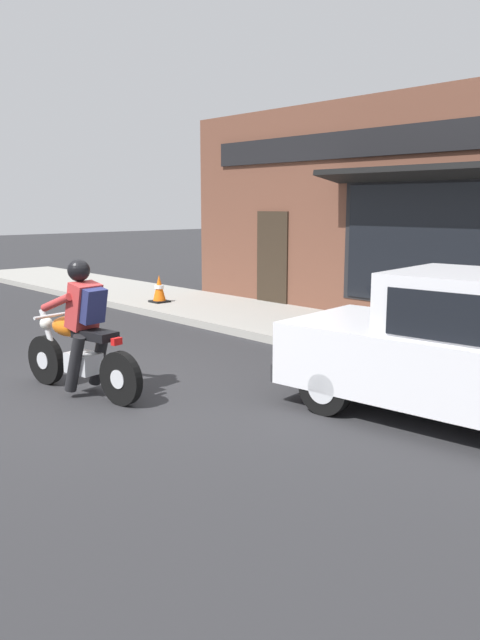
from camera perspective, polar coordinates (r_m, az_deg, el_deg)
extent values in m
plane|color=#2B2B2D|center=(7.62, -12.51, -6.84)|extent=(80.00, 80.00, 0.00)
cube|color=#9E9B93|center=(12.72, -0.68, 0.69)|extent=(2.60, 22.00, 0.14)
cube|color=brown|center=(11.85, 14.48, 9.50)|extent=(0.50, 10.88, 4.20)
cube|color=black|center=(10.95, 19.57, 6.29)|extent=(0.04, 4.57, 2.10)
cube|color=black|center=(10.96, 19.61, 6.30)|extent=(0.02, 4.79, 2.20)
cube|color=#2D2319|center=(13.57, 2.96, 5.46)|extent=(0.04, 0.90, 2.10)
cube|color=black|center=(10.65, 19.12, 12.69)|extent=(0.81, 5.22, 0.24)
cube|color=black|center=(11.67, 13.99, 15.67)|extent=(0.06, 9.25, 0.50)
cylinder|color=black|center=(8.25, -17.32, -3.49)|extent=(0.20, 0.63, 0.62)
cylinder|color=silver|center=(8.25, -17.32, -3.49)|extent=(0.15, 0.23, 0.22)
cylinder|color=black|center=(7.18, -10.85, -5.27)|extent=(0.20, 0.63, 0.62)
cylinder|color=silver|center=(7.18, -10.85, -5.27)|extent=(0.15, 0.23, 0.22)
cube|color=silver|center=(7.64, -14.11, -3.81)|extent=(0.34, 0.44, 0.24)
ellipsoid|color=orange|center=(7.75, -15.39, -0.57)|extent=(0.38, 0.56, 0.24)
cube|color=black|center=(7.39, -13.13, -1.32)|extent=(0.35, 0.60, 0.10)
cylinder|color=silver|center=(8.10, -17.03, -1.45)|extent=(0.12, 0.33, 0.68)
cylinder|color=silver|center=(7.96, -16.64, 0.41)|extent=(0.56, 0.13, 0.04)
sphere|color=silver|center=(8.11, -17.30, -0.29)|extent=(0.16, 0.16, 0.16)
cylinder|color=silver|center=(7.47, -11.20, -4.82)|extent=(0.17, 0.56, 0.08)
cube|color=red|center=(7.12, -11.23, -1.94)|extent=(0.13, 0.08, 0.08)
cylinder|color=black|center=(7.48, -14.87, -3.86)|extent=(0.20, 0.37, 0.71)
cylinder|color=black|center=(7.69, -12.74, -3.37)|extent=(0.20, 0.37, 0.71)
cube|color=#B23333|center=(7.47, -14.10, 1.27)|extent=(0.39, 0.38, 0.57)
cylinder|color=#B23333|center=(7.53, -16.44, 1.54)|extent=(0.18, 0.53, 0.26)
cylinder|color=#B23333|center=(7.77, -14.06, 1.92)|extent=(0.18, 0.53, 0.26)
sphere|color=black|center=(7.46, -14.53, 4.42)|extent=(0.26, 0.26, 0.26)
cube|color=navy|center=(7.34, -13.34, 1.30)|extent=(0.32, 0.28, 0.42)
cylinder|color=black|center=(6.82, 7.84, -6.09)|extent=(0.25, 0.62, 0.60)
cylinder|color=silver|center=(6.82, 7.84, -6.09)|extent=(0.24, 0.35, 0.33)
cylinder|color=black|center=(8.03, 13.46, -3.75)|extent=(0.25, 0.62, 0.60)
cylinder|color=silver|center=(8.03, 13.46, -3.75)|extent=(0.24, 0.35, 0.33)
cube|color=silver|center=(6.85, 19.71, -3.96)|extent=(2.06, 3.87, 0.70)
cube|color=black|center=(6.97, 15.26, 1.49)|extent=(1.36, 0.50, 0.51)
cube|color=black|center=(5.97, 19.78, 0.07)|extent=(0.21, 1.51, 0.46)
cube|color=silver|center=(7.25, 4.46, -1.61)|extent=(0.24, 0.07, 0.14)
cube|color=silver|center=(8.08, 8.74, -0.45)|extent=(0.24, 0.07, 0.14)
cube|color=#28282B|center=(7.73, 6.84, -3.72)|extent=(1.61, 0.31, 0.20)
cube|color=black|center=(13.73, -7.37, 1.71)|extent=(0.36, 0.36, 0.04)
cone|color=orange|center=(13.69, -7.40, 2.95)|extent=(0.28, 0.28, 0.56)
cylinder|color=white|center=(13.69, -7.40, 3.03)|extent=(0.20, 0.20, 0.08)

